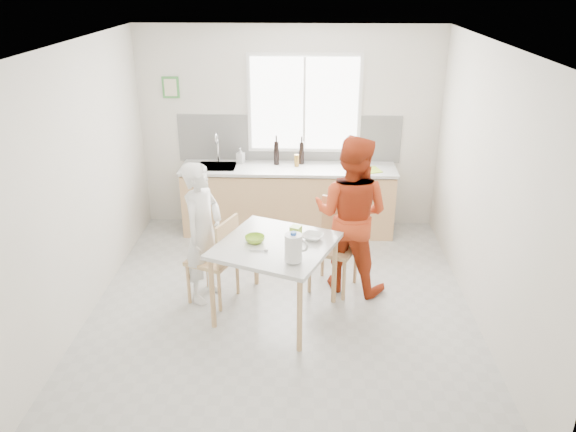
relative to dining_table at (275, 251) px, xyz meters
name	(u,v)px	position (x,y,z in m)	size (l,w,h in m)	color
ground	(282,307)	(0.06, 0.12, -0.73)	(4.50, 4.50, 0.00)	#B7B7B2
room_shell	(281,160)	(0.06, 0.12, 0.91)	(4.50, 4.50, 4.50)	silver
window	(304,104)	(0.26, 2.35, 0.97)	(1.50, 0.06, 1.30)	white
backsplash	(289,139)	(0.06, 2.36, 0.49)	(3.00, 0.02, 0.65)	white
picture_frame	(171,87)	(-1.49, 2.35, 1.17)	(0.22, 0.03, 0.28)	#439443
kitchen_counter	(288,202)	(0.05, 2.07, -0.32)	(2.84, 0.64, 1.37)	tan
dining_table	(275,251)	(0.00, 0.00, 0.00)	(1.39, 1.39, 0.82)	silver
chair_left	(218,256)	(-0.63, 0.26, -0.20)	(0.58, 0.58, 0.97)	tan
chair_far	(336,240)	(0.64, 0.63, -0.18)	(0.61, 0.61, 1.01)	tan
person_white	(203,233)	(-0.78, 0.32, 0.04)	(0.56, 0.37, 1.54)	white
person_red	(351,215)	(0.79, 0.60, 0.15)	(0.86, 0.67, 1.76)	#B83817
bowl_green	(255,239)	(-0.20, 0.03, 0.12)	(0.20, 0.20, 0.06)	#91C72E
bowl_white	(313,237)	(0.37, 0.12, 0.11)	(0.21, 0.21, 0.05)	silver
milk_jug	(294,247)	(0.19, -0.38, 0.24)	(0.23, 0.16, 0.29)	white
green_box	(296,230)	(0.20, 0.22, 0.13)	(0.10, 0.10, 0.09)	#8EC12C
spoon	(258,250)	(-0.16, -0.17, 0.09)	(0.01, 0.01, 0.16)	#A5A5AA
cutting_board	(367,170)	(1.07, 1.95, 0.19)	(0.35, 0.25, 0.01)	#A2CC2F
wine_bottle_a	(276,153)	(-0.11, 2.18, 0.35)	(0.07, 0.07, 0.32)	black
wine_bottle_b	(302,153)	(0.23, 2.22, 0.34)	(0.07, 0.07, 0.30)	black
jar_amber	(297,160)	(0.16, 2.11, 0.27)	(0.06, 0.06, 0.16)	olive
soap_bottle	(241,155)	(-0.59, 2.23, 0.29)	(0.09, 0.10, 0.21)	#999999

